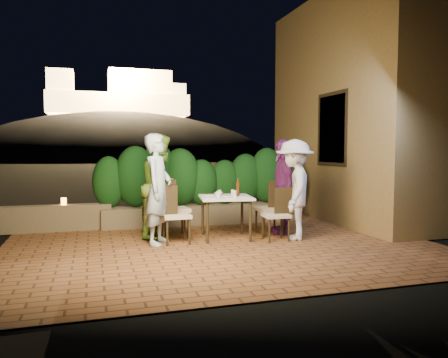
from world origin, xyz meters
name	(u,v)px	position (x,y,z in m)	size (l,w,h in m)	color
ground	(226,248)	(0.00, 0.00, -0.02)	(400.00, 400.00, 0.00)	black
terrace_floor	(217,245)	(0.00, 0.50, -0.07)	(7.00, 6.00, 0.15)	brown
building_wall	(352,108)	(3.60, 2.00, 2.50)	(1.60, 5.00, 5.00)	olive
window_pane	(333,129)	(2.82, 1.50, 2.00)	(0.08, 1.00, 1.40)	black
window_frame	(333,129)	(2.81, 1.50, 2.00)	(0.06, 1.15, 1.55)	black
planter	(203,214)	(0.20, 2.30, 0.20)	(4.20, 0.55, 0.40)	brown
hedge	(203,179)	(0.20, 2.30, 0.95)	(4.00, 0.70, 1.10)	#0F3710
parapet	(52,218)	(-2.80, 2.30, 0.25)	(2.20, 0.30, 0.50)	brown
hill	(120,186)	(2.00, 60.00, -4.00)	(52.00, 40.00, 22.00)	black
fortress	(119,88)	(2.00, 60.00, 10.50)	(26.00, 8.00, 8.00)	#FFCC7A
dining_table	(226,217)	(0.20, 0.68, 0.38)	(0.89, 0.89, 0.75)	white
plate_nw	(211,198)	(-0.12, 0.50, 0.76)	(0.20, 0.20, 0.01)	white
plate_sw	(209,195)	(-0.04, 0.90, 0.76)	(0.22, 0.22, 0.01)	white
plate_ne	(245,197)	(0.48, 0.44, 0.76)	(0.20, 0.20, 0.01)	white
plate_se	(237,194)	(0.48, 0.88, 0.76)	(0.22, 0.22, 0.01)	white
plate_centre	(227,196)	(0.23, 0.70, 0.76)	(0.24, 0.24, 0.01)	white
plate_front	(231,198)	(0.21, 0.37, 0.76)	(0.22, 0.22, 0.01)	white
glass_nw	(218,194)	(0.03, 0.57, 0.80)	(0.06, 0.06, 0.11)	silver
glass_sw	(220,193)	(0.14, 0.84, 0.80)	(0.06, 0.06, 0.10)	silver
glass_ne	(235,194)	(0.33, 0.56, 0.81)	(0.07, 0.07, 0.11)	silver
glass_se	(233,192)	(0.38, 0.84, 0.80)	(0.06, 0.06, 0.10)	silver
beer_bottle	(238,187)	(0.44, 0.71, 0.91)	(0.06, 0.06, 0.32)	#48240C
bowl	(218,194)	(0.16, 0.98, 0.77)	(0.16, 0.16, 0.04)	white
chair_left_front	(176,214)	(-0.71, 0.54, 0.49)	(0.45, 0.45, 0.98)	black
chair_left_back	(175,208)	(-0.64, 1.07, 0.52)	(0.48, 0.48, 1.04)	black
chair_right_front	(276,214)	(0.99, 0.27, 0.46)	(0.43, 0.43, 0.92)	black
chair_right_back	(269,208)	(1.10, 0.81, 0.49)	(0.46, 0.46, 0.99)	black
diner_blue	(158,189)	(-1.01, 0.56, 0.92)	(0.67, 0.44, 1.84)	#9EBCCB
diner_green	(161,186)	(-0.87, 1.13, 0.93)	(0.90, 0.70, 1.86)	#87BD3B
diner_white	(295,190)	(1.33, 0.25, 0.88)	(1.13, 0.65, 1.75)	silver
diner_purple	(283,186)	(1.37, 0.81, 0.89)	(1.04, 0.43, 1.77)	#66236A
parapet_lamp	(64,201)	(-2.59, 2.30, 0.57)	(0.10, 0.10, 0.14)	orange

